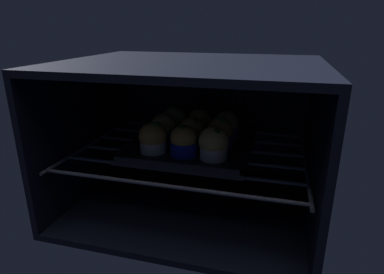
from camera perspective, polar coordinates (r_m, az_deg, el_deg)
The scene contains 12 objects.
oven_cavity at distance 83.13cm, azimuth 0.63°, elevation 0.70°, with size 59.00×47.00×37.00cm.
oven_rack at distance 80.43cm, azimuth -0.15°, elevation -2.52°, with size 54.80×42.00×0.80cm.
baking_tray at distance 80.75cm, azimuth -0.00°, elevation -1.60°, with size 29.12×29.12×2.20cm.
muffin_row0_col0 at distance 75.36cm, azimuth -6.88°, elevation -0.25°, with size 6.53×6.53×7.44cm.
muffin_row0_col1 at distance 72.93cm, azimuth -1.23°, elevation -0.73°, with size 6.08×6.08×7.20cm.
muffin_row0_col2 at distance 71.05cm, azimuth 3.86°, elevation -1.21°, with size 6.66×6.66×7.39cm.
muffin_row1_col0 at distance 81.96cm, azimuth -5.00°, elevation 1.53°, with size 6.47×6.47×7.28cm.
muffin_row1_col1 at distance 79.46cm, azimuth -0.23°, elevation 0.86°, with size 6.30×6.30×6.99cm.
muffin_row1_col2 at distance 77.82cm, azimuth 4.97°, elevation 0.64°, with size 6.12×6.12×7.88cm.
muffin_row2_col0 at distance 87.71cm, azimuth -3.16°, elevation 2.69°, with size 6.58×6.58×7.47cm.
muffin_row2_col1 at distance 86.12cm, azimuth 1.13°, elevation 2.43°, with size 6.08×6.08×7.21cm.
muffin_row2_col2 at distance 84.87cm, azimuth 6.05°, elevation 1.96°, with size 6.15×6.15×7.18cm.
Camera 1 is at (19.90, -50.10, 43.17)cm, focal length 30.31 mm.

